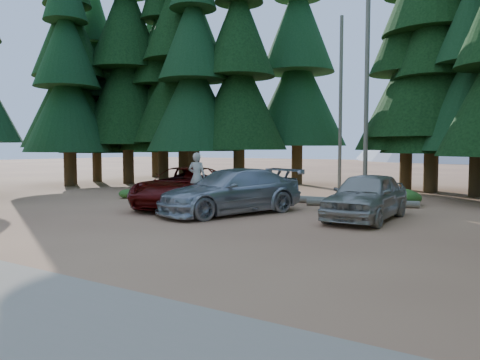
{
  "coord_description": "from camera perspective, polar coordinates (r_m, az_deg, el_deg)",
  "views": [
    {
      "loc": [
        8.66,
        -10.29,
        2.43
      ],
      "look_at": [
        -0.41,
        3.88,
        1.25
      ],
      "focal_mm": 35.0,
      "sensor_mm": 36.0,
      "label": 1
    }
  ],
  "objects": [
    {
      "name": "ground",
      "position": [
        13.66,
        -7.39,
        -6.26
      ],
      "size": [
        160.0,
        160.0,
        0.0
      ],
      "primitive_type": "plane",
      "color": "#A06343",
      "rests_on": "ground"
    },
    {
      "name": "forest_belt_north",
      "position": [
        26.84,
        13.66,
        -1.3
      ],
      "size": [
        36.0,
        7.0,
        22.0
      ],
      "primitive_type": null,
      "color": "black",
      "rests_on": "ground"
    },
    {
      "name": "forest_belt_west",
      "position": [
        28.17,
        -26.69,
        -1.37
      ],
      "size": [
        6.0,
        22.0,
        22.0
      ],
      "primitive_type": null,
      "color": "black",
      "rests_on": "ground"
    },
    {
      "name": "snag_front",
      "position": [
        26.25,
        15.2,
        11.69
      ],
      "size": [
        0.24,
        0.24,
        12.0
      ],
      "primitive_type": "cylinder",
      "color": "#716B5B",
      "rests_on": "ground"
    },
    {
      "name": "snag_back",
      "position": [
        28.19,
        12.16,
        9.15
      ],
      "size": [
        0.2,
        0.2,
        10.0
      ],
      "primitive_type": "cylinder",
      "color": "#716B5B",
      "rests_on": "ground"
    },
    {
      "name": "mountain_peak",
      "position": [
        99.7,
        26.34,
        9.51
      ],
      "size": [
        48.0,
        50.0,
        28.0
      ],
      "color": "#989CA1",
      "rests_on": "ground"
    },
    {
      "name": "red_pickup",
      "position": [
        19.27,
        -6.73,
        -0.84
      ],
      "size": [
        4.04,
        6.31,
        1.62
      ],
      "primitive_type": "imported",
      "rotation": [
        0.0,
        0.0,
        0.25
      ],
      "color": "#550807",
      "rests_on": "ground"
    },
    {
      "name": "silver_minivan_center",
      "position": [
        17.13,
        -1.15,
        -1.38
      ],
      "size": [
        4.17,
        6.1,
        1.64
      ],
      "primitive_type": "imported",
      "rotation": [
        0.0,
        0.0,
        -0.37
      ],
      "color": "#A8ACB0",
      "rests_on": "ground"
    },
    {
      "name": "silver_minivan_right",
      "position": [
        16.24,
        15.15,
        -1.9
      ],
      "size": [
        1.88,
        4.67,
        1.59
      ],
      "primitive_type": "imported",
      "rotation": [
        0.0,
        0.0,
        -0.0
      ],
      "color": "#ABA698",
      "rests_on": "ground"
    },
    {
      "name": "frisbee_player",
      "position": [
        17.49,
        -5.27,
        0.4
      ],
      "size": [
        0.76,
        0.61,
        1.82
      ],
      "rotation": [
        0.0,
        0.0,
        3.44
      ],
      "color": "beige",
      "rests_on": "ground"
    },
    {
      "name": "log_left",
      "position": [
        20.81,
        7.23,
        -2.32
      ],
      "size": [
        4.09,
        0.81,
        0.29
      ],
      "primitive_type": "cylinder",
      "rotation": [
        0.0,
        1.57,
        0.13
      ],
      "color": "#716B5B",
      "rests_on": "ground"
    },
    {
      "name": "log_mid",
      "position": [
        20.41,
        10.04,
        -2.46
      ],
      "size": [
        3.7,
        0.53,
        0.3
      ],
      "primitive_type": "cylinder",
      "rotation": [
        0.0,
        1.57,
        0.06
      ],
      "color": "#716B5B",
      "rests_on": "ground"
    },
    {
      "name": "log_right",
      "position": [
        19.77,
        14.62,
        -2.76
      ],
      "size": [
        4.28,
        1.84,
        0.29
      ],
      "primitive_type": "cylinder",
      "rotation": [
        0.0,
        1.57,
        0.36
      ],
      "color": "#716B5B",
      "rests_on": "ground"
    },
    {
      "name": "shrub_far_left",
      "position": [
        22.41,
        -0.92,
        -1.53
      ],
      "size": [
        0.97,
        0.97,
        0.53
      ],
      "primitive_type": "ellipsoid",
      "color": "#235D1C",
      "rests_on": "ground"
    },
    {
      "name": "shrub_left",
      "position": [
        22.81,
        -4.96,
        -1.44
      ],
      "size": [
        0.97,
        0.97,
        0.54
      ],
      "primitive_type": "ellipsoid",
      "color": "#235D1C",
      "rests_on": "ground"
    },
    {
      "name": "shrub_center_left",
      "position": [
        22.33,
        -2.22,
        -1.42
      ],
      "size": [
        1.15,
        1.15,
        0.63
      ],
      "primitive_type": "ellipsoid",
      "color": "#235D1C",
      "rests_on": "ground"
    },
    {
      "name": "shrub_center_right",
      "position": [
        21.06,
        17.15,
        -2.23
      ],
      "size": [
        0.75,
        0.75,
        0.41
      ],
      "primitive_type": "ellipsoid",
      "color": "#235D1C",
      "rests_on": "ground"
    },
    {
      "name": "shrub_right",
      "position": [
        20.91,
        19.81,
        -2.06
      ],
      "size": [
        1.1,
        1.1,
        0.61
      ],
      "primitive_type": "ellipsoid",
      "color": "#235D1C",
      "rests_on": "ground"
    },
    {
      "name": "shrub_far_right",
      "position": [
        20.63,
        19.21,
        -1.99
      ],
      "size": [
        1.29,
        1.29,
        0.71
      ],
      "primitive_type": "ellipsoid",
      "color": "#235D1C",
      "rests_on": "ground"
    },
    {
      "name": "shrub_edge_west",
      "position": [
        22.95,
        -13.61,
        -1.64
      ],
      "size": [
        0.78,
        0.78,
        0.43
      ],
      "primitive_type": "ellipsoid",
      "color": "#235D1C",
      "rests_on": "ground"
    }
  ]
}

